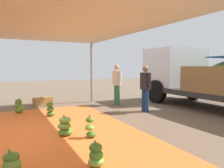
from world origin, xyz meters
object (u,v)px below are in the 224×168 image
(banana_bunch_0, at_px, (96,155))
(crate_1, at_px, (47,100))
(banana_bunch_7, at_px, (65,127))
(worker_1, at_px, (117,82))
(worker_0, at_px, (145,85))
(crate_0, at_px, (39,102))
(banana_bunch_1, at_px, (12,167))
(banana_bunch_3, at_px, (19,106))
(banana_bunch_2, at_px, (50,110))
(cargo_truck_main, at_px, (216,76))
(banana_bunch_6, at_px, (90,128))

(banana_bunch_0, bearing_deg, crate_1, 176.85)
(banana_bunch_7, distance_m, worker_1, 4.30)
(crate_1, bearing_deg, worker_0, 41.75)
(banana_bunch_7, height_order, worker_1, worker_1)
(worker_0, xyz_separation_m, crate_0, (-2.77, -3.21, -0.78))
(banana_bunch_7, height_order, worker_0, worker_0)
(banana_bunch_1, xyz_separation_m, banana_bunch_3, (-4.74, 0.37, 0.04))
(banana_bunch_1, distance_m, banana_bunch_2, 3.95)
(banana_bunch_0, distance_m, crate_0, 5.94)
(crate_0, bearing_deg, cargo_truck_main, 59.14)
(banana_bunch_6, xyz_separation_m, cargo_truck_main, (-1.06, 5.44, 1.01))
(banana_bunch_2, relative_size, crate_1, 1.16)
(banana_bunch_7, relative_size, worker_1, 0.28)
(cargo_truck_main, bearing_deg, worker_0, -105.71)
(banana_bunch_0, xyz_separation_m, banana_bunch_7, (-1.78, -0.04, 0.02))
(crate_0, bearing_deg, worker_0, 49.23)
(banana_bunch_3, bearing_deg, banana_bunch_7, 14.43)
(banana_bunch_0, relative_size, crate_0, 0.93)
(banana_bunch_6, height_order, worker_1, worker_1)
(banana_bunch_3, bearing_deg, worker_1, 88.92)
(banana_bunch_2, xyz_separation_m, banana_bunch_7, (2.11, -0.07, -0.01))
(banana_bunch_7, bearing_deg, banana_bunch_6, 47.28)
(banana_bunch_2, xyz_separation_m, worker_0, (0.72, 3.15, 0.73))
(banana_bunch_0, relative_size, banana_bunch_2, 0.86)
(banana_bunch_2, height_order, cargo_truck_main, cargo_truck_main)
(banana_bunch_0, distance_m, worker_1, 5.67)
(banana_bunch_6, relative_size, cargo_truck_main, 0.08)
(banana_bunch_3, xyz_separation_m, cargo_truck_main, (2.46, 6.70, 1.00))
(banana_bunch_2, xyz_separation_m, banana_bunch_3, (-0.99, -0.87, 0.02))
(banana_bunch_6, distance_m, crate_1, 4.99)
(banana_bunch_7, height_order, crate_1, banana_bunch_7)
(banana_bunch_7, bearing_deg, banana_bunch_3, -165.57)
(worker_0, xyz_separation_m, worker_1, (-1.64, -0.27, 0.03))
(banana_bunch_2, relative_size, worker_0, 0.30)
(banana_bunch_2, height_order, crate_1, banana_bunch_2)
(crate_1, bearing_deg, banana_bunch_0, -3.15)
(banana_bunch_2, distance_m, crate_0, 2.05)
(worker_0, bearing_deg, banana_bunch_3, -113.00)
(banana_bunch_2, height_order, crate_0, banana_bunch_2)
(banana_bunch_2, relative_size, banana_bunch_6, 0.96)
(banana_bunch_6, bearing_deg, crate_0, -174.41)
(crate_0, height_order, crate_1, crate_0)
(worker_1, relative_size, crate_1, 3.95)
(crate_0, bearing_deg, banana_bunch_1, -11.53)
(banana_bunch_6, height_order, crate_0, banana_bunch_6)
(worker_0, bearing_deg, banana_bunch_2, -102.86)
(banana_bunch_3, distance_m, crate_1, 1.89)
(banana_bunch_3, distance_m, banana_bunch_7, 3.20)
(banana_bunch_1, relative_size, banana_bunch_6, 0.85)
(worker_0, bearing_deg, worker_1, -170.67)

